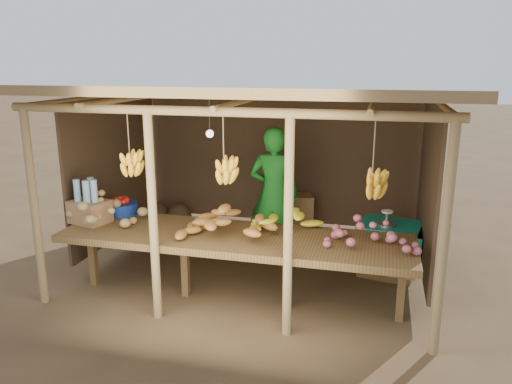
# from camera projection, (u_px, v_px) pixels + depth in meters

# --- Properties ---
(ground) EXTENTS (60.00, 60.00, 0.00)m
(ground) POSITION_uv_depth(u_px,v_px,m) (256.00, 269.00, 6.59)
(ground) COLOR brown
(ground) RESTS_ON ground
(stall_structure) EXTENTS (4.70, 3.50, 2.43)m
(stall_structure) POSITION_uv_depth(u_px,v_px,m) (258.00, 125.00, 6.02)
(stall_structure) COLOR #9E8051
(stall_structure) RESTS_ON ground
(counter) EXTENTS (3.90, 1.05, 0.80)m
(counter) POSITION_uv_depth(u_px,v_px,m) (235.00, 240.00, 5.51)
(counter) COLOR brown
(counter) RESTS_ON ground
(potato_heap) EXTENTS (1.19, 1.00, 0.37)m
(potato_heap) POSITION_uv_depth(u_px,v_px,m) (97.00, 209.00, 5.82)
(potato_heap) COLOR #9C8350
(potato_heap) RESTS_ON counter
(sweet_potato_heap) EXTENTS (1.18, 0.91, 0.36)m
(sweet_potato_heap) POSITION_uv_depth(u_px,v_px,m) (232.00, 220.00, 5.43)
(sweet_potato_heap) COLOR #AA6E2B
(sweet_potato_heap) RESTS_ON counter
(onion_heap) EXTENTS (1.04, 0.81, 0.36)m
(onion_heap) POSITION_uv_depth(u_px,v_px,m) (372.00, 229.00, 5.14)
(onion_heap) COLOR #BE5C66
(onion_heap) RESTS_ON counter
(banana_pile) EXTENTS (0.78, 0.61, 0.35)m
(banana_pile) POSITION_uv_depth(u_px,v_px,m) (284.00, 217.00, 5.55)
(banana_pile) COLOR #FFF528
(banana_pile) RESTS_ON counter
(tomato_basin) EXTENTS (0.40, 0.40, 0.21)m
(tomato_basin) POSITION_uv_depth(u_px,v_px,m) (121.00, 207.00, 6.25)
(tomato_basin) COLOR navy
(tomato_basin) RESTS_ON counter
(bottle_box) EXTENTS (0.49, 0.43, 0.53)m
(bottle_box) POSITION_uv_depth(u_px,v_px,m) (89.00, 206.00, 5.88)
(bottle_box) COLOR #986A44
(bottle_box) RESTS_ON counter
(vendor) EXTENTS (0.67, 0.45, 1.84)m
(vendor) POSITION_uv_depth(u_px,v_px,m) (274.00, 194.00, 6.73)
(vendor) COLOR #1A7721
(vendor) RESTS_ON ground
(tarp_crate) EXTENTS (0.85, 0.77, 0.88)m
(tarp_crate) POSITION_uv_depth(u_px,v_px,m) (389.00, 247.00, 6.36)
(tarp_crate) COLOR brown
(tarp_crate) RESTS_ON ground
(carton_stack) EXTENTS (1.02, 0.48, 0.70)m
(carton_stack) POSITION_uv_depth(u_px,v_px,m) (287.00, 221.00, 7.59)
(carton_stack) COLOR #986A44
(carton_stack) RESTS_ON ground
(burlap_sacks) EXTENTS (0.81, 0.42, 0.57)m
(burlap_sacks) POSITION_uv_depth(u_px,v_px,m) (168.00, 217.00, 7.98)
(burlap_sacks) COLOR #4A3622
(burlap_sacks) RESTS_ON ground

